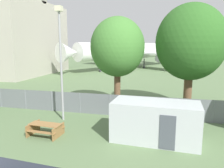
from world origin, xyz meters
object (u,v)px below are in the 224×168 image
at_px(airplane, 134,51).
at_px(picnic_bench_near_cabin, 45,128).
at_px(tree_near_hangar, 117,47).
at_px(portable_cabin, 155,121).
at_px(tree_far_right, 191,43).

relative_size(airplane, picnic_bench_near_cabin, 17.79).
distance_m(airplane, tree_near_hangar, 35.36).
bearing_deg(picnic_bench_near_cabin, portable_cabin, 7.73).
height_order(airplane, tree_near_hangar, airplane).
relative_size(airplane, portable_cabin, 7.22).
relative_size(tree_near_hangar, tree_far_right, 0.90).
distance_m(picnic_bench_near_cabin, tree_far_right, 12.50).
bearing_deg(airplane, portable_cabin, 41.30).
xyz_separation_m(picnic_bench_near_cabin, tree_near_hangar, (3.15, 6.48, 4.88)).
xyz_separation_m(airplane, portable_cabin, (6.93, -40.74, -2.99)).
relative_size(picnic_bench_near_cabin, tree_far_right, 0.24).
distance_m(airplane, picnic_bench_near_cabin, 41.80).
distance_m(portable_cabin, tree_near_hangar, 7.79).
height_order(portable_cabin, tree_near_hangar, tree_near_hangar).
bearing_deg(tree_far_right, portable_cabin, -110.97).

